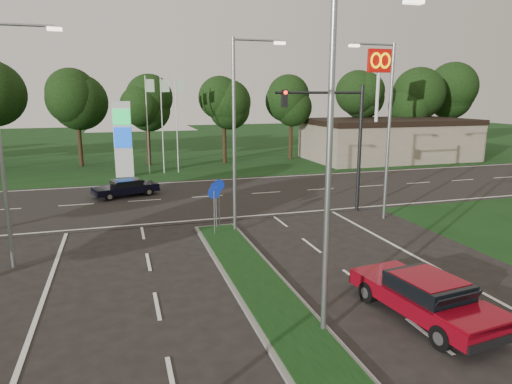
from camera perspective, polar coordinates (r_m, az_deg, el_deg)
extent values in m
cube|color=black|center=(60.08, -12.62, 5.59)|extent=(160.00, 50.00, 0.02)
cube|color=black|center=(29.62, -7.95, -0.71)|extent=(160.00, 12.00, 0.02)
cube|color=slate|center=(11.57, 9.05, -21.92)|extent=(2.00, 26.00, 0.12)
cube|color=gray|center=(48.58, 16.23, 6.30)|extent=(16.00, 9.00, 4.00)
cylinder|color=gray|center=(11.92, 9.05, 2.27)|extent=(0.16, 0.16, 9.00)
cube|color=#FFF2CC|center=(13.07, 19.11, 21.59)|extent=(0.50, 0.22, 0.12)
cylinder|color=gray|center=(21.30, -2.75, 6.68)|extent=(0.16, 0.16, 9.00)
cylinder|color=gray|center=(21.63, 0.10, 18.46)|extent=(2.20, 0.10, 0.10)
cube|color=#FFF2CC|center=(21.96, 2.99, 18.08)|extent=(0.50, 0.22, 0.12)
cylinder|color=gray|center=(19.13, -29.33, 4.54)|extent=(0.16, 0.16, 9.00)
cylinder|color=gray|center=(18.97, -27.36, 18.07)|extent=(2.20, 0.10, 0.10)
cube|color=#FFF2CC|center=(18.81, -23.87, 18.12)|extent=(0.50, 0.22, 0.12)
cylinder|color=gray|center=(24.60, 16.25, 6.94)|extent=(0.16, 0.16, 9.00)
cylinder|color=gray|center=(24.06, 14.59, 17.44)|extent=(2.20, 0.10, 0.10)
cube|color=#FFF2CC|center=(23.51, 12.17, 17.44)|extent=(0.50, 0.22, 0.12)
cylinder|color=black|center=(26.14, 12.82, 5.20)|extent=(0.20, 0.20, 7.00)
cylinder|color=black|center=(24.83, 8.01, 12.20)|extent=(5.00, 0.14, 0.14)
cube|color=black|center=(24.06, 3.57, 11.59)|extent=(0.28, 0.28, 0.90)
sphere|color=#FF190C|center=(23.89, 3.73, 12.30)|extent=(0.20, 0.20, 0.20)
cylinder|color=gray|center=(21.17, -5.22, -2.74)|extent=(0.06, 0.06, 2.20)
cylinder|color=#0C26A5|center=(20.94, -5.27, -0.10)|extent=(0.56, 0.04, 0.56)
cylinder|color=gray|center=(22.18, -4.99, -2.05)|extent=(0.06, 0.06, 2.20)
cylinder|color=#0C26A5|center=(21.96, -5.03, 0.48)|extent=(0.56, 0.04, 0.56)
cylinder|color=gray|center=(22.90, -4.62, -1.59)|extent=(0.06, 0.06, 2.20)
cylinder|color=#0C26A5|center=(22.69, -4.66, 0.86)|extent=(0.56, 0.04, 0.56)
cube|color=silver|center=(37.73, -16.30, 6.28)|extent=(1.40, 0.30, 6.00)
cube|color=#0CA53F|center=(37.43, -16.46, 9.00)|extent=(1.30, 0.08, 1.20)
cube|color=#0C3FBF|center=(37.53, -16.32, 6.56)|extent=(1.30, 0.08, 1.60)
cylinder|color=silver|center=(38.72, -13.43, 8.06)|extent=(0.08, 0.08, 8.00)
cube|color=#B2D8B2|center=(38.67, -13.13, 12.82)|extent=(0.70, 0.02, 1.00)
cylinder|color=silver|center=(38.81, -11.64, 8.15)|extent=(0.08, 0.08, 8.00)
cube|color=#B2D8B2|center=(38.77, -11.32, 12.89)|extent=(0.70, 0.02, 1.00)
cylinder|color=silver|center=(38.94, -9.87, 8.23)|extent=(0.08, 0.08, 8.00)
cube|color=#B2D8B2|center=(38.91, -9.52, 12.96)|extent=(0.70, 0.02, 1.00)
cylinder|color=silver|center=(42.88, 14.83, 9.69)|extent=(0.30, 0.30, 10.00)
cube|color=#BF0C07|center=(42.95, 15.16, 15.56)|extent=(2.20, 0.35, 2.00)
torus|color=#FFC600|center=(42.53, 14.79, 15.61)|extent=(1.06, 0.16, 1.06)
torus|color=#FFC600|center=(43.00, 15.85, 15.51)|extent=(1.06, 0.16, 1.06)
cylinder|color=black|center=(44.98, -11.25, 6.37)|extent=(0.36, 0.36, 4.40)
sphere|color=black|center=(44.78, -11.48, 11.85)|extent=(6.00, 6.00, 6.00)
sphere|color=black|center=(44.62, -11.12, 13.15)|extent=(4.80, 4.80, 4.80)
cube|color=maroon|center=(14.70, 20.35, -12.40)|extent=(2.54, 4.97, 0.49)
cube|color=black|center=(14.46, 20.76, -10.85)|extent=(1.91, 2.29, 0.45)
cube|color=maroon|center=(14.37, 20.83, -10.01)|extent=(1.77, 1.90, 0.04)
cylinder|color=black|center=(15.28, 13.76, -12.08)|extent=(0.30, 0.69, 0.67)
cylinder|color=black|center=(16.38, 18.80, -10.71)|extent=(0.30, 0.69, 0.67)
cylinder|color=black|center=(13.29, 22.15, -16.53)|extent=(0.30, 0.69, 0.67)
cylinder|color=black|center=(14.53, 27.21, -14.45)|extent=(0.30, 0.69, 0.67)
cube|color=black|center=(30.79, -15.99, 0.37)|extent=(4.30, 2.75, 0.41)
cube|color=black|center=(30.74, -15.89, 1.10)|extent=(2.09, 1.85, 0.38)
cube|color=black|center=(30.70, -15.91, 1.45)|extent=(1.76, 1.68, 0.04)
cylinder|color=black|center=(29.78, -17.84, -0.56)|extent=(0.59, 0.34, 0.56)
cylinder|color=black|center=(31.17, -18.62, -0.06)|extent=(0.59, 0.34, 0.56)
cylinder|color=black|center=(30.56, -13.25, 0.02)|extent=(0.59, 0.34, 0.56)
cylinder|color=black|center=(31.92, -14.21, 0.48)|extent=(0.59, 0.34, 0.56)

